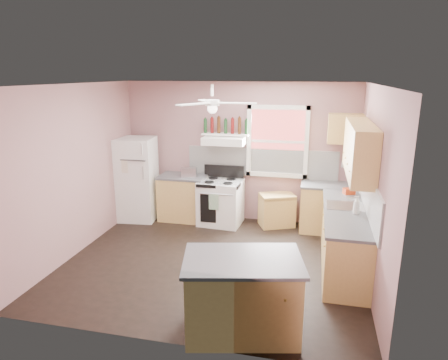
% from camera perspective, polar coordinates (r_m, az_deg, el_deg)
% --- Properties ---
extents(floor, '(4.50, 4.50, 0.00)m').
position_cam_1_polar(floor, '(6.38, -1.51, -11.55)').
color(floor, black).
rests_on(floor, ground).
extents(ceiling, '(4.50, 4.50, 0.00)m').
position_cam_1_polar(ceiling, '(5.70, -1.70, 13.48)').
color(ceiling, white).
rests_on(ceiling, ground).
extents(wall_back, '(4.50, 0.05, 2.70)m').
position_cam_1_polar(wall_back, '(7.82, 2.13, 3.97)').
color(wall_back, '#906668').
rests_on(wall_back, ground).
extents(wall_right, '(0.05, 4.00, 2.70)m').
position_cam_1_polar(wall_right, '(5.78, 20.81, -1.07)').
color(wall_right, '#906668').
rests_on(wall_right, ground).
extents(wall_left, '(0.05, 4.00, 2.70)m').
position_cam_1_polar(wall_left, '(6.82, -20.45, 1.34)').
color(wall_left, '#906668').
rests_on(wall_left, ground).
extents(backsplash_back, '(2.90, 0.03, 0.55)m').
position_cam_1_polar(backsplash_back, '(7.75, 5.34, 2.49)').
color(backsplash_back, white).
rests_on(backsplash_back, wall_back).
extents(backsplash_right, '(0.03, 2.60, 0.55)m').
position_cam_1_polar(backsplash_right, '(6.11, 19.93, -1.86)').
color(backsplash_right, white).
rests_on(backsplash_right, wall_right).
extents(window_view, '(1.00, 0.02, 1.20)m').
position_cam_1_polar(window_view, '(7.63, 7.65, 5.47)').
color(window_view, maroon).
rests_on(window_view, wall_back).
extents(window_frame, '(1.16, 0.07, 1.36)m').
position_cam_1_polar(window_frame, '(7.61, 7.63, 5.44)').
color(window_frame, white).
rests_on(window_frame, wall_back).
extents(refrigerator, '(0.77, 0.75, 1.64)m').
position_cam_1_polar(refrigerator, '(8.07, -12.27, 0.12)').
color(refrigerator, white).
rests_on(refrigerator, floor).
extents(base_cabinet_left, '(0.90, 0.60, 0.86)m').
position_cam_1_polar(base_cabinet_left, '(8.01, -5.85, -2.62)').
color(base_cabinet_left, tan).
rests_on(base_cabinet_left, floor).
extents(counter_left, '(0.92, 0.62, 0.04)m').
position_cam_1_polar(counter_left, '(7.89, -5.93, 0.49)').
color(counter_left, '#464648').
rests_on(counter_left, base_cabinet_left).
extents(toaster, '(0.30, 0.21, 0.18)m').
position_cam_1_polar(toaster, '(7.76, -5.02, 1.10)').
color(toaster, silver).
rests_on(toaster, counter_left).
extents(stove, '(0.84, 0.70, 0.86)m').
position_cam_1_polar(stove, '(7.72, -0.49, -3.23)').
color(stove, white).
rests_on(stove, floor).
extents(range_hood, '(0.78, 0.50, 0.14)m').
position_cam_1_polar(range_hood, '(7.56, 0.03, 5.66)').
color(range_hood, white).
rests_on(range_hood, wall_back).
extents(bottle_shelf, '(0.90, 0.26, 0.03)m').
position_cam_1_polar(bottle_shelf, '(7.66, 0.24, 6.55)').
color(bottle_shelf, white).
rests_on(bottle_shelf, range_hood).
extents(cart, '(0.75, 0.64, 0.63)m').
position_cam_1_polar(cart, '(7.72, 7.54, -4.27)').
color(cart, tan).
rests_on(cart, floor).
extents(base_cabinet_corner, '(1.00, 0.60, 0.86)m').
position_cam_1_polar(base_cabinet_corner, '(7.62, 14.65, -4.00)').
color(base_cabinet_corner, tan).
rests_on(base_cabinet_corner, floor).
extents(base_cabinet_right, '(0.60, 2.20, 0.86)m').
position_cam_1_polar(base_cabinet_right, '(6.32, 16.74, -8.19)').
color(base_cabinet_right, tan).
rests_on(base_cabinet_right, floor).
extents(counter_corner, '(1.02, 0.62, 0.04)m').
position_cam_1_polar(counter_corner, '(7.49, 14.88, -0.75)').
color(counter_corner, '#464648').
rests_on(counter_corner, base_cabinet_corner).
extents(counter_right, '(0.62, 2.22, 0.04)m').
position_cam_1_polar(counter_right, '(6.16, 16.96, -4.33)').
color(counter_right, '#464648').
rests_on(counter_right, base_cabinet_right).
extents(sink, '(0.55, 0.45, 0.03)m').
position_cam_1_polar(sink, '(6.35, 16.87, -3.61)').
color(sink, silver).
rests_on(sink, counter_right).
extents(faucet, '(0.03, 0.03, 0.14)m').
position_cam_1_polar(faucet, '(6.34, 18.36, -3.05)').
color(faucet, silver).
rests_on(faucet, sink).
extents(upper_cabinet_right, '(0.33, 1.80, 0.76)m').
position_cam_1_polar(upper_cabinet_right, '(6.14, 18.80, 4.17)').
color(upper_cabinet_right, tan).
rests_on(upper_cabinet_right, wall_right).
extents(upper_cabinet_corner, '(0.60, 0.33, 0.52)m').
position_cam_1_polar(upper_cabinet_corner, '(7.42, 16.94, 7.03)').
color(upper_cabinet_corner, tan).
rests_on(upper_cabinet_corner, wall_back).
extents(paper_towel, '(0.26, 0.12, 0.12)m').
position_cam_1_polar(paper_towel, '(7.57, 17.46, 2.13)').
color(paper_towel, white).
rests_on(paper_towel, wall_back).
extents(island, '(1.37, 1.03, 0.86)m').
position_cam_1_polar(island, '(4.66, 2.64, -16.37)').
color(island, tan).
rests_on(island, floor).
extents(island_top, '(1.45, 1.11, 0.04)m').
position_cam_1_polar(island_top, '(4.44, 2.71, -11.42)').
color(island_top, '#464648').
rests_on(island_top, island).
extents(ceiling_fan_hub, '(0.20, 0.20, 0.08)m').
position_cam_1_polar(ceiling_fan_hub, '(5.71, -1.68, 10.98)').
color(ceiling_fan_hub, white).
rests_on(ceiling_fan_hub, ceiling).
extents(soap_bottle, '(0.13, 0.13, 0.26)m').
position_cam_1_polar(soap_bottle, '(6.01, 18.45, -3.41)').
color(soap_bottle, silver).
rests_on(soap_bottle, counter_right).
extents(red_caddy, '(0.21, 0.18, 0.10)m').
position_cam_1_polar(red_caddy, '(6.96, 17.43, -1.54)').
color(red_caddy, '#AB2E0E').
rests_on(red_caddy, counter_right).
extents(wine_bottles, '(0.86, 0.06, 0.31)m').
position_cam_1_polar(wine_bottles, '(7.63, 0.25, 7.73)').
color(wine_bottles, '#143819').
rests_on(wine_bottles, bottle_shelf).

